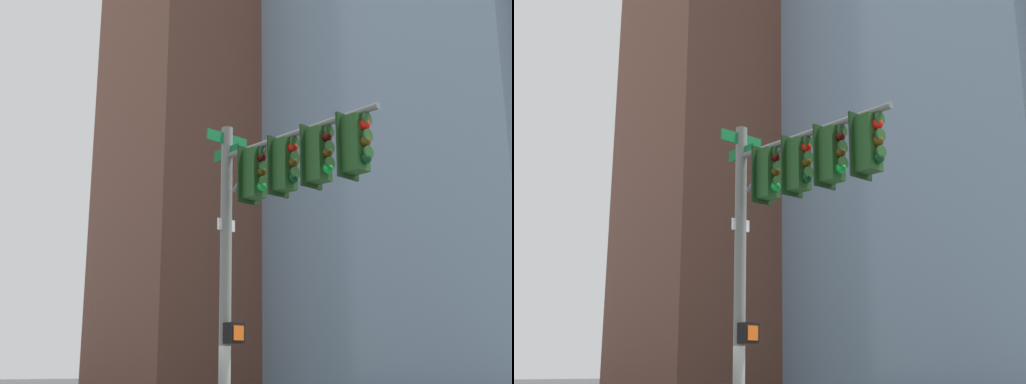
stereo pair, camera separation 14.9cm
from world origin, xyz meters
TOP-DOWN VIEW (x-y plane):
  - signal_pole_assembly at (0.14, 1.07)m, footprint 1.51×4.25m
  - building_brick_midblock at (-23.93, -46.17)m, footprint 22.18×19.89m

SIDE VIEW (x-z plane):
  - signal_pole_assembly at x=0.14m, z-range 1.48..8.50m
  - building_brick_midblock at x=-23.93m, z-range 0.00..46.45m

